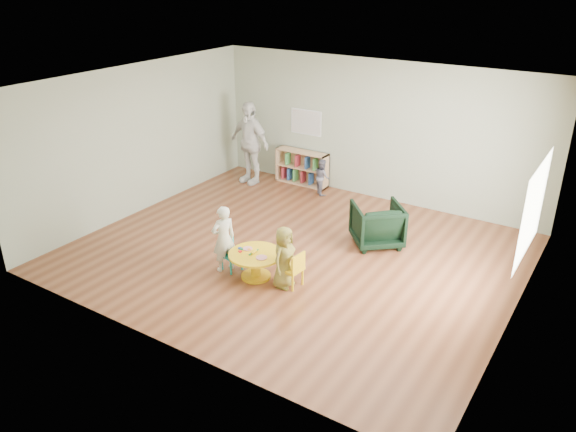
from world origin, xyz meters
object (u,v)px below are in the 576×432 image
(activity_table, at_px, (256,261))
(kid_chair_left, at_px, (230,253))
(child_right, at_px, (284,257))
(armchair, at_px, (377,224))
(child_left, at_px, (224,239))
(kid_chair_right, at_px, (294,268))
(bookshelf, at_px, (302,167))
(adult_caretaker, at_px, (249,143))
(toddler, at_px, (322,177))

(activity_table, bearing_deg, kid_chair_left, -179.16)
(activity_table, xyz_separation_m, child_right, (0.51, 0.02, 0.20))
(armchair, distance_m, child_left, 2.68)
(kid_chair_right, xyz_separation_m, child_right, (-0.13, -0.07, 0.18))
(bookshelf, xyz_separation_m, adult_caretaker, (-1.01, -0.54, 0.53))
(child_left, bearing_deg, activity_table, 121.87)
(armchair, xyz_separation_m, adult_caretaker, (-3.63, 1.28, 0.53))
(kid_chair_right, height_order, child_right, child_right)
(child_right, relative_size, adult_caretaker, 0.54)
(kid_chair_left, bearing_deg, armchair, 155.73)
(toddler, bearing_deg, child_left, 138.37)
(activity_table, height_order, kid_chair_right, kid_chair_right)
(armchair, bearing_deg, adult_caretaker, -60.93)
(activity_table, distance_m, adult_caretaker, 4.23)
(kid_chair_right, xyz_separation_m, armchair, (0.45, 1.96, 0.07))
(activity_table, relative_size, child_left, 0.76)
(kid_chair_left, height_order, armchair, armchair)
(activity_table, bearing_deg, adult_caretaker, 127.36)
(child_right, bearing_deg, kid_chair_left, 91.65)
(bookshelf, relative_size, child_right, 1.24)
(bookshelf, height_order, toddler, toddler)
(bookshelf, relative_size, adult_caretaker, 0.67)
(child_right, bearing_deg, toddler, 20.90)
(toddler, distance_m, adult_caretaker, 1.79)
(child_left, height_order, adult_caretaker, adult_caretaker)
(bookshelf, bearing_deg, armchair, -34.90)
(activity_table, bearing_deg, armchair, 62.07)
(bookshelf, bearing_deg, adult_caretaker, -151.80)
(kid_chair_left, relative_size, kid_chair_right, 0.93)
(armchair, bearing_deg, toddler, -79.49)
(bookshelf, height_order, child_left, child_left)
(kid_chair_right, relative_size, toddler, 0.74)
(kid_chair_right, height_order, child_left, child_left)
(child_right, bearing_deg, bookshelf, 27.83)
(bookshelf, relative_size, toddler, 1.58)
(kid_chair_right, height_order, adult_caretaker, adult_caretaker)
(kid_chair_right, relative_size, armchair, 0.69)
(armchair, distance_m, toddler, 2.46)
(armchair, height_order, toddler, toddler)
(toddler, bearing_deg, activity_table, 147.05)
(armchair, distance_m, adult_caretaker, 3.88)
(adult_caretaker, bearing_deg, child_left, -51.20)
(kid_chair_left, bearing_deg, child_left, -28.96)
(child_left, distance_m, adult_caretaker, 3.96)
(kid_chair_left, height_order, child_right, child_right)
(toddler, bearing_deg, adult_caretaker, 51.37)
(activity_table, relative_size, kid_chair_left, 1.59)
(activity_table, height_order, bookshelf, bookshelf)
(child_left, relative_size, child_right, 1.13)
(activity_table, xyz_separation_m, bookshelf, (-1.53, 3.87, 0.08))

